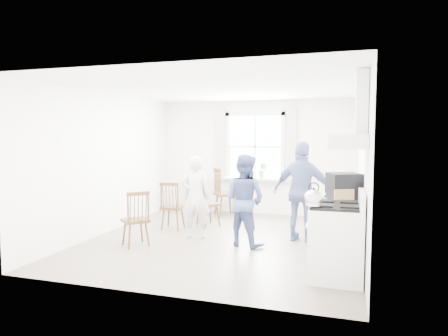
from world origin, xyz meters
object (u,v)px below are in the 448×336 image
(windsor_chair_c, at_px, (137,213))
(windsor_chair_b, at_px, (204,197))
(person_left, at_px, (196,197))
(person_right, at_px, (302,192))
(stereo_stack, at_px, (344,186))
(person_mid, at_px, (244,200))
(gas_stove, at_px, (336,241))
(low_cabinet, at_px, (343,231))
(windsor_chair_a, at_px, (171,201))

(windsor_chair_c, bearing_deg, windsor_chair_b, 73.20)
(person_left, bearing_deg, person_right, -179.35)
(windsor_chair_b, bearing_deg, windsor_chair_c, -106.80)
(stereo_stack, xyz_separation_m, person_right, (-0.68, 0.94, -0.23))
(person_right, bearing_deg, stereo_stack, 134.31)
(windsor_chair_b, height_order, person_left, person_left)
(person_left, distance_m, person_right, 1.85)
(person_mid, bearing_deg, gas_stove, 161.72)
(stereo_stack, relative_size, windsor_chair_b, 0.56)
(gas_stove, xyz_separation_m, low_cabinet, (0.07, 0.70, -0.03))
(stereo_stack, height_order, person_mid, person_mid)
(gas_stove, height_order, windsor_chair_c, gas_stove)
(windsor_chair_b, distance_m, person_mid, 1.56)
(low_cabinet, distance_m, person_left, 2.59)
(low_cabinet, xyz_separation_m, person_right, (-0.68, 0.99, 0.40))
(windsor_chair_c, xyz_separation_m, person_left, (0.69, 0.83, 0.17))
(low_cabinet, height_order, person_left, person_left)
(stereo_stack, distance_m, person_left, 2.58)
(stereo_stack, bearing_deg, person_left, 166.63)
(stereo_stack, bearing_deg, windsor_chair_b, 151.01)
(gas_stove, height_order, windsor_chair_a, gas_stove)
(gas_stove, distance_m, windsor_chair_c, 3.16)
(gas_stove, distance_m, low_cabinet, 0.70)
(gas_stove, xyz_separation_m, windsor_chair_b, (-2.59, 2.23, 0.10))
(gas_stove, height_order, stereo_stack, stereo_stack)
(windsor_chair_a, xyz_separation_m, person_right, (2.47, -0.05, 0.29))
(low_cabinet, distance_m, windsor_chair_a, 3.32)
(gas_stove, xyz_separation_m, stereo_stack, (0.07, 0.75, 0.60))
(stereo_stack, height_order, windsor_chair_c, stereo_stack)
(windsor_chair_a, xyz_separation_m, windsor_chair_b, (0.49, 0.49, 0.02))
(person_mid, bearing_deg, windsor_chair_b, -24.90)
(windsor_chair_b, bearing_deg, person_right, -15.20)
(windsor_chair_a, height_order, person_left, person_left)
(windsor_chair_b, relative_size, person_mid, 0.64)
(windsor_chair_b, bearing_deg, person_left, -78.79)
(person_left, bearing_deg, gas_stove, 140.76)
(person_left, bearing_deg, low_cabinet, 155.30)
(stereo_stack, relative_size, windsor_chair_a, 0.57)
(windsor_chair_a, height_order, person_mid, person_mid)
(person_left, bearing_deg, windsor_chair_b, -88.93)
(gas_stove, xyz_separation_m, person_mid, (-1.49, 1.15, 0.27))
(gas_stove, height_order, person_left, person_left)
(gas_stove, bearing_deg, windsor_chair_c, 170.53)
(low_cabinet, relative_size, windsor_chair_b, 0.94)
(windsor_chair_a, bearing_deg, windsor_chair_b, 45.19)
(person_right, bearing_deg, low_cabinet, 132.73)
(low_cabinet, relative_size, person_mid, 0.60)
(windsor_chair_c, xyz_separation_m, person_right, (2.50, 1.17, 0.29))
(low_cabinet, relative_size, stereo_stack, 1.68)
(person_left, bearing_deg, windsor_chair_c, 39.94)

